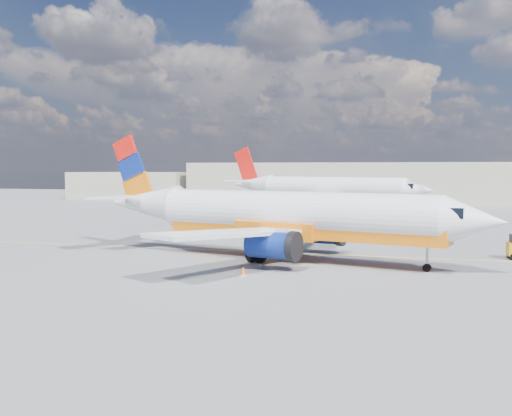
# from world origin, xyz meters

# --- Properties ---
(ground) EXTENTS (240.00, 240.00, 0.00)m
(ground) POSITION_xyz_m (0.00, 0.00, 0.00)
(ground) COLOR slate
(ground) RESTS_ON ground
(taxi_line) EXTENTS (70.00, 0.15, 0.01)m
(taxi_line) POSITION_xyz_m (0.00, 3.00, 0.01)
(taxi_line) COLOR yellow
(taxi_line) RESTS_ON ground
(terminal_main) EXTENTS (70.00, 14.00, 8.00)m
(terminal_main) POSITION_xyz_m (5.00, 75.00, 4.00)
(terminal_main) COLOR #BDB6A2
(terminal_main) RESTS_ON ground
(terminal_annex) EXTENTS (26.00, 10.00, 6.00)m
(terminal_annex) POSITION_xyz_m (-45.00, 72.00, 3.00)
(terminal_annex) COLOR #BDB6A2
(terminal_annex) RESTS_ON ground
(main_jet) EXTENTS (32.77, 25.08, 9.89)m
(main_jet) POSITION_xyz_m (5.48, -0.30, 3.30)
(main_jet) COLOR white
(main_jet) RESTS_ON ground
(second_jet) EXTENTS (34.84, 26.40, 10.61)m
(second_jet) POSITION_xyz_m (2.23, 46.73, 3.54)
(second_jet) COLOR white
(second_jet) RESTS_ON ground
(traffic_cone) EXTENTS (0.43, 0.43, 0.60)m
(traffic_cone) POSITION_xyz_m (4.56, -7.44, 0.29)
(traffic_cone) COLOR white
(traffic_cone) RESTS_ON ground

